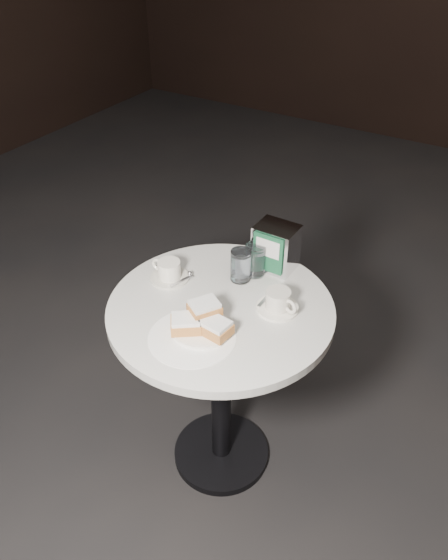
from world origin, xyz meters
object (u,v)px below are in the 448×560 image
napkin_dispenser (276,247)px  water_glass_right (255,260)px  water_glass_left (241,266)px  beignet_plate (202,323)px  coffee_cup_left (169,271)px  cafe_table (221,352)px  coffee_cup_right (278,302)px

napkin_dispenser → water_glass_right: bearing=-118.2°
water_glass_left → water_glass_right: water_glass_right is taller
beignet_plate → coffee_cup_left: beignet_plate is taller
beignet_plate → napkin_dispenser: bearing=85.4°
coffee_cup_left → napkin_dispenser: 0.36m
coffee_cup_left → water_glass_right: (0.22, 0.17, 0.02)m
cafe_table → napkin_dispenser: size_ratio=4.78×
coffee_cup_right → cafe_table: bearing=-138.8°
coffee_cup_left → water_glass_right: size_ratio=1.26×
beignet_plate → coffee_cup_left: bearing=145.4°
beignet_plate → coffee_cup_left: (-0.23, 0.16, -0.00)m
coffee_cup_left → napkin_dispenser: (0.26, 0.24, 0.05)m
water_glass_left → water_glass_right: size_ratio=0.99×
water_glass_left → napkin_dispenser: size_ratio=0.69×
napkin_dispenser → coffee_cup_left: bearing=-137.0°
beignet_plate → water_glass_left: 0.28m
beignet_plate → napkin_dispenser: (0.03, 0.40, 0.05)m
coffee_cup_right → water_glass_right: (-0.15, 0.13, 0.02)m
beignet_plate → coffee_cup_right: (0.14, 0.20, -0.00)m
beignet_plate → cafe_table: bearing=96.6°
coffee_cup_left → napkin_dispenser: bearing=44.3°
beignet_plate → water_glass_left: water_glass_left is taller
napkin_dispenser → beignet_plate: bearing=-93.8°
coffee_cup_right → water_glass_left: water_glass_left is taller
water_glass_right → coffee_cup_left: bearing=-143.0°
coffee_cup_right → water_glass_right: bearing=155.5°
water_glass_right → water_glass_left: bearing=-116.7°
coffee_cup_left → water_glass_left: size_ratio=1.28×
cafe_table → coffee_cup_right: (0.16, 0.08, 0.23)m
beignet_plate → water_glass_right: size_ratio=1.98×
beignet_plate → water_glass_left: bearing=96.5°
cafe_table → water_glass_right: size_ratio=6.83×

